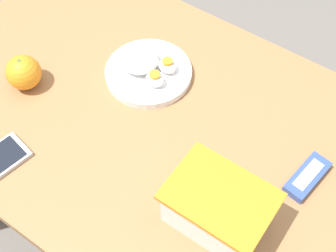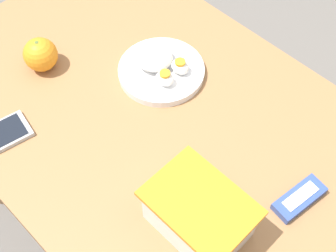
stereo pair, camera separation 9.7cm
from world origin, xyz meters
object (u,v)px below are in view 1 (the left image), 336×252
at_px(food_container, 218,209).
at_px(orange_fruit, 24,72).
at_px(candy_bar, 307,177).
at_px(rice_plate, 147,69).

xyz_separation_m(food_container, orange_fruit, (0.53, -0.04, -0.01)).
bearing_deg(candy_bar, orange_fruit, 12.58).
height_order(orange_fruit, rice_plate, orange_fruit).
distance_m(rice_plate, candy_bar, 0.43).
height_order(rice_plate, candy_bar, rice_plate).
xyz_separation_m(orange_fruit, candy_bar, (-0.63, -0.14, -0.03)).
distance_m(food_container, candy_bar, 0.21).
bearing_deg(orange_fruit, rice_plate, -139.24).
relative_size(food_container, rice_plate, 0.93).
height_order(food_container, rice_plate, food_container).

